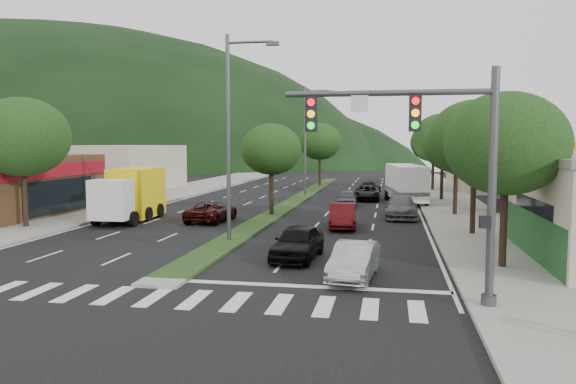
% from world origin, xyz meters
% --- Properties ---
extents(ground, '(160.00, 160.00, 0.00)m').
position_xyz_m(ground, '(0.00, 0.00, 0.00)').
color(ground, black).
rests_on(ground, ground).
extents(sidewalk_right, '(5.00, 90.00, 0.15)m').
position_xyz_m(sidewalk_right, '(12.50, 25.00, 0.07)').
color(sidewalk_right, gray).
rests_on(sidewalk_right, ground).
extents(sidewalk_left, '(6.00, 90.00, 0.15)m').
position_xyz_m(sidewalk_left, '(-13.00, 25.00, 0.07)').
color(sidewalk_left, gray).
rests_on(sidewalk_left, ground).
extents(median, '(1.60, 56.00, 0.12)m').
position_xyz_m(median, '(0.00, 28.00, 0.06)').
color(median, '#1B3513').
rests_on(median, ground).
extents(crosswalk, '(19.00, 2.20, 0.01)m').
position_xyz_m(crosswalk, '(0.00, -2.00, 0.01)').
color(crosswalk, silver).
rests_on(crosswalk, ground).
extents(traffic_signal, '(6.12, 0.40, 7.00)m').
position_xyz_m(traffic_signal, '(9.03, -1.54, 4.65)').
color(traffic_signal, '#47494C').
rests_on(traffic_signal, ground).
extents(gas_canopy, '(12.20, 8.20, 5.25)m').
position_xyz_m(gas_canopy, '(19.00, 22.00, 4.65)').
color(gas_canopy, silver).
rests_on(gas_canopy, ground).
extents(bldg_left_far, '(9.00, 14.00, 4.60)m').
position_xyz_m(bldg_left_far, '(-19.00, 34.00, 2.30)').
color(bldg_left_far, beige).
rests_on(bldg_left_far, ground).
extents(bldg_right_far, '(10.00, 16.00, 5.20)m').
position_xyz_m(bldg_right_far, '(19.50, 44.00, 2.60)').
color(bldg_right_far, beige).
rests_on(bldg_right_far, ground).
extents(hill_far, '(176.00, 132.00, 82.00)m').
position_xyz_m(hill_far, '(-80.00, 110.00, 0.00)').
color(hill_far, black).
rests_on(hill_far, ground).
extents(tree_r_a, '(4.60, 4.60, 6.63)m').
position_xyz_m(tree_r_a, '(12.00, 4.00, 4.82)').
color(tree_r_a, black).
rests_on(tree_r_a, sidewalk_right).
extents(tree_r_b, '(4.80, 4.80, 6.94)m').
position_xyz_m(tree_r_b, '(12.00, 12.00, 5.04)').
color(tree_r_b, black).
rests_on(tree_r_b, sidewalk_right).
extents(tree_r_c, '(4.40, 4.40, 6.48)m').
position_xyz_m(tree_r_c, '(12.00, 20.00, 4.75)').
color(tree_r_c, black).
rests_on(tree_r_c, sidewalk_right).
extents(tree_r_d, '(5.00, 5.00, 7.17)m').
position_xyz_m(tree_r_d, '(12.00, 30.00, 5.18)').
color(tree_r_d, black).
rests_on(tree_r_d, sidewalk_right).
extents(tree_r_e, '(4.60, 4.60, 6.71)m').
position_xyz_m(tree_r_e, '(12.00, 40.00, 4.89)').
color(tree_r_e, black).
rests_on(tree_r_e, sidewalk_right).
extents(tree_med_near, '(4.00, 4.00, 6.02)m').
position_xyz_m(tree_med_near, '(0.00, 18.00, 4.43)').
color(tree_med_near, black).
rests_on(tree_med_near, median).
extents(tree_med_far, '(4.80, 4.80, 6.94)m').
position_xyz_m(tree_med_far, '(0.00, 44.00, 5.01)').
color(tree_med_far, black).
rests_on(tree_med_far, median).
extents(tree_l_a, '(5.20, 5.20, 7.25)m').
position_xyz_m(tree_l_a, '(-12.50, 10.00, 5.18)').
color(tree_l_a, black).
rests_on(tree_l_a, sidewalk_left).
extents(streetlight_near, '(2.60, 0.25, 10.00)m').
position_xyz_m(streetlight_near, '(0.21, 8.00, 5.58)').
color(streetlight_near, '#47494C').
rests_on(streetlight_near, ground).
extents(streetlight_mid, '(2.60, 0.25, 10.00)m').
position_xyz_m(streetlight_mid, '(0.21, 33.00, 5.58)').
color(streetlight_mid, '#47494C').
rests_on(streetlight_mid, ground).
extents(sedan_silver, '(1.78, 4.05, 1.29)m').
position_xyz_m(sedan_silver, '(6.51, 1.58, 0.65)').
color(sedan_silver, '#AFB2B7').
rests_on(sedan_silver, ground).
extents(suv_maroon, '(2.48, 4.69, 1.26)m').
position_xyz_m(suv_maroon, '(-3.09, 14.76, 0.63)').
color(suv_maroon, black).
rests_on(suv_maroon, ground).
extents(car_queue_a, '(2.02, 4.31, 1.43)m').
position_xyz_m(car_queue_a, '(3.97, 4.59, 0.71)').
color(car_queue_a, black).
rests_on(car_queue_a, ground).
extents(car_queue_b, '(2.08, 5.04, 1.46)m').
position_xyz_m(car_queue_b, '(8.47, 18.58, 0.73)').
color(car_queue_b, '#4E4F53').
rests_on(car_queue_b, ground).
extents(car_queue_c, '(1.80, 4.31, 1.38)m').
position_xyz_m(car_queue_c, '(5.09, 13.58, 0.69)').
color(car_queue_c, '#490C0F').
rests_on(car_queue_c, ground).
extents(car_queue_d, '(2.18, 4.54, 1.25)m').
position_xyz_m(car_queue_d, '(5.86, 29.47, 0.62)').
color(car_queue_d, black).
rests_on(car_queue_d, ground).
extents(car_queue_e, '(1.66, 3.81, 1.28)m').
position_xyz_m(car_queue_e, '(4.51, 24.47, 0.64)').
color(car_queue_e, '#47474B').
rests_on(car_queue_e, ground).
extents(car_queue_f, '(2.37, 4.59, 1.27)m').
position_xyz_m(car_queue_f, '(5.83, 34.47, 0.64)').
color(car_queue_f, black).
rests_on(car_queue_f, ground).
extents(box_truck, '(2.81, 6.69, 3.25)m').
position_xyz_m(box_truck, '(-8.18, 14.39, 1.54)').
color(box_truck, white).
rests_on(box_truck, ground).
extents(motorhome, '(3.46, 8.27, 3.08)m').
position_xyz_m(motorhome, '(9.00, 27.77, 1.64)').
color(motorhome, white).
rests_on(motorhome, ground).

